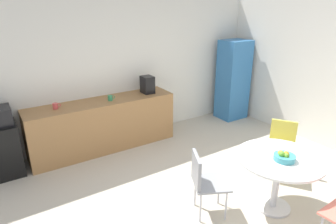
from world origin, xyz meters
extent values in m
plane|color=beige|center=(0.00, 0.00, 0.00)|extent=(6.00, 6.00, 0.00)
cube|color=white|center=(0.00, 3.00, 1.30)|extent=(6.00, 0.10, 2.60)
cube|color=#9E7042|center=(-0.48, 2.65, 0.45)|extent=(2.58, 0.60, 0.90)
cube|color=black|center=(-2.12, 2.65, 0.41)|extent=(0.54, 0.54, 0.82)
cube|color=#3372B2|center=(2.55, 2.55, 0.87)|extent=(0.60, 0.50, 1.75)
cylinder|color=silver|center=(0.74, -0.12, 0.01)|extent=(0.44, 0.44, 0.03)
cylinder|color=silver|center=(0.74, -0.12, 0.39)|extent=(0.08, 0.08, 0.71)
cylinder|color=white|center=(0.74, -0.12, 0.73)|extent=(1.05, 1.05, 0.03)
cylinder|color=silver|center=(1.40, 0.14, 0.21)|extent=(0.02, 0.02, 0.42)
cylinder|color=silver|center=(1.22, 0.39, 0.21)|extent=(0.02, 0.02, 0.42)
cylinder|color=silver|center=(1.66, 0.31, 0.21)|extent=(0.02, 0.02, 0.42)
cylinder|color=silver|center=(1.48, 0.57, 0.21)|extent=(0.02, 0.02, 0.42)
cube|color=#D8CC4C|center=(1.44, 0.35, 0.44)|extent=(0.58, 0.58, 0.03)
cube|color=#D8CC4C|center=(1.60, 0.46, 0.64)|extent=(0.25, 0.33, 0.38)
cylinder|color=silver|center=(0.19, 0.32, 0.21)|extent=(0.02, 0.02, 0.42)
cylinder|color=silver|center=(0.05, 0.04, 0.21)|extent=(0.02, 0.02, 0.42)
cylinder|color=silver|center=(-0.09, 0.46, 0.21)|extent=(0.02, 0.02, 0.42)
cylinder|color=silver|center=(-0.23, 0.17, 0.21)|extent=(0.02, 0.02, 0.42)
cube|color=gray|center=(-0.02, 0.25, 0.44)|extent=(0.56, 0.56, 0.03)
cube|color=gray|center=(-0.19, 0.33, 0.64)|extent=(0.20, 0.36, 0.38)
cylinder|color=silver|center=(0.93, -0.81, 0.21)|extent=(0.02, 0.02, 0.42)
cylinder|color=teal|center=(0.72, -0.20, 0.78)|extent=(0.25, 0.25, 0.07)
sphere|color=yellow|center=(0.71, -0.14, 0.81)|extent=(0.07, 0.07, 0.07)
sphere|color=orange|center=(0.75, -0.19, 0.81)|extent=(0.07, 0.07, 0.07)
sphere|color=#66B233|center=(0.70, -0.22, 0.81)|extent=(0.07, 0.07, 0.07)
sphere|color=orange|center=(0.74, -0.20, 0.81)|extent=(0.07, 0.07, 0.07)
sphere|color=#66B233|center=(0.67, -0.19, 0.83)|extent=(0.07, 0.07, 0.07)
cylinder|color=#D84C4C|center=(-1.25, 2.67, 0.95)|extent=(0.08, 0.08, 0.09)
torus|color=#D84C4C|center=(-1.19, 2.67, 0.95)|extent=(0.06, 0.01, 0.06)
cylinder|color=#338C59|center=(-0.34, 2.59, 0.95)|extent=(0.08, 0.08, 0.09)
torus|color=#338C59|center=(-0.28, 2.59, 0.95)|extent=(0.06, 0.01, 0.06)
cube|color=black|center=(0.43, 2.65, 1.06)|extent=(0.20, 0.24, 0.32)
camera|label=1|loc=(-2.11, -2.05, 2.52)|focal=31.41mm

